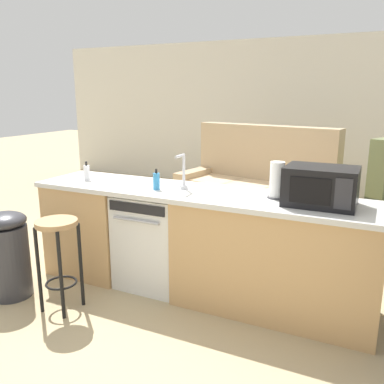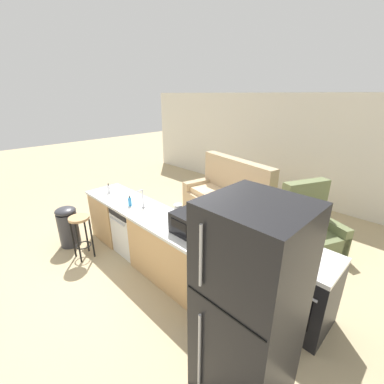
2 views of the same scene
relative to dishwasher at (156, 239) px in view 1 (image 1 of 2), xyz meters
name	(u,v)px [view 1 (image 1 of 2)]	position (x,y,z in m)	size (l,w,h in m)	color
ground_plane	(181,287)	(0.25, 0.00, -0.42)	(24.00, 24.00, 0.00)	tan
wall_back	(309,117)	(0.55, 4.20, 0.88)	(10.00, 0.06, 2.60)	silver
kitchen_counter	(206,248)	(0.49, 0.00, 0.00)	(2.94, 0.66, 0.90)	tan
dishwasher	(156,239)	(0.00, 0.00, 0.00)	(0.58, 0.61, 0.84)	white
microwave	(321,186)	(1.38, 0.00, 0.62)	(0.50, 0.37, 0.28)	black
sink_faucet	(183,174)	(0.27, 0.02, 0.61)	(0.07, 0.18, 0.30)	silver
paper_towel_roll	(277,180)	(1.05, 0.07, 0.62)	(0.14, 0.14, 0.28)	#4C4C51
soap_bottle	(156,181)	(0.07, -0.09, 0.55)	(0.06, 0.06, 0.18)	#338CCC
dish_soap_bottle	(87,173)	(-0.70, -0.04, 0.55)	(0.06, 0.06, 0.18)	silver
bar_stool	(58,246)	(-0.45, -0.72, 0.11)	(0.32, 0.32, 0.74)	tan
trash_bin	(8,254)	(-0.99, -0.75, -0.04)	(0.35, 0.35, 0.74)	#333338
couch	(257,192)	(0.27, 2.21, -0.03)	(2.14, 1.28, 1.27)	tan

